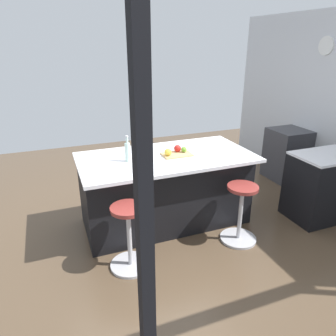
% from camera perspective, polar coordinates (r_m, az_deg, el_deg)
% --- Properties ---
extents(ground_plane, '(7.80, 7.80, 0.00)m').
position_cam_1_polar(ground_plane, '(4.27, -2.01, -10.18)').
color(ground_plane, brown).
extents(window_panel_rear, '(6.00, 0.12, 2.74)m').
position_cam_1_polar(window_panel_rear, '(1.97, 25.53, -23.33)').
color(window_panel_rear, silver).
rests_on(window_panel_rear, ground_plane).
extents(oven_range, '(0.60, 0.61, 0.88)m').
position_cam_1_polar(oven_range, '(5.89, 20.73, 2.35)').
color(oven_range, '#38383D').
rests_on(oven_range, ground_plane).
extents(kitchen_island, '(2.15, 1.11, 0.95)m').
position_cam_1_polar(kitchen_island, '(4.12, -0.49, -3.78)').
color(kitchen_island, black).
rests_on(kitchen_island, ground_plane).
extents(stool_by_window, '(0.44, 0.44, 0.73)m').
position_cam_1_polar(stool_by_window, '(3.89, 12.95, -8.32)').
color(stool_by_window, '#B7B7BC').
rests_on(stool_by_window, ground_plane).
extents(stool_middle, '(0.44, 0.44, 0.73)m').
position_cam_1_polar(stool_middle, '(3.40, -7.00, -12.66)').
color(stool_middle, '#B7B7BC').
rests_on(stool_middle, ground_plane).
extents(cutting_board, '(0.36, 0.24, 0.02)m').
position_cam_1_polar(cutting_board, '(3.92, 1.59, 2.48)').
color(cutting_board, tan).
rests_on(cutting_board, kitchen_island).
extents(apple_yellow, '(0.09, 0.09, 0.09)m').
position_cam_1_polar(apple_yellow, '(3.83, -0.01, 2.89)').
color(apple_yellow, gold).
rests_on(apple_yellow, cutting_board).
extents(apple_red, '(0.09, 0.09, 0.09)m').
position_cam_1_polar(apple_red, '(3.97, 1.73, 3.57)').
color(apple_red, red).
rests_on(apple_red, cutting_board).
extents(apple_green, '(0.07, 0.07, 0.07)m').
position_cam_1_polar(apple_green, '(3.96, 2.87, 3.39)').
color(apple_green, '#609E2D').
rests_on(apple_green, cutting_board).
extents(water_bottle, '(0.06, 0.06, 0.31)m').
position_cam_1_polar(water_bottle, '(3.71, -7.34, 3.01)').
color(water_bottle, silver).
rests_on(water_bottle, kitchen_island).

